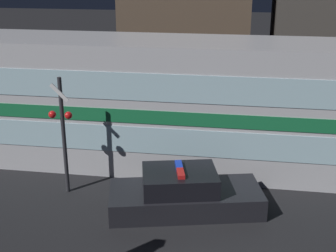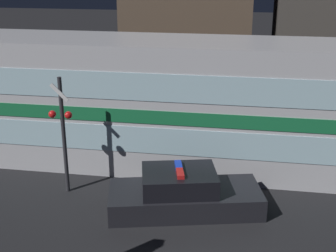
% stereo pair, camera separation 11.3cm
% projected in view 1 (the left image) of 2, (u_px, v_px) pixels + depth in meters
% --- Properties ---
extents(train, '(17.28, 3.08, 4.54)m').
position_uv_depth(train, '(153.00, 103.00, 16.65)').
color(train, silver).
rests_on(train, ground_plane).
extents(police_car, '(4.82, 2.84, 1.39)m').
position_uv_depth(police_car, '(184.00, 194.00, 13.95)').
color(police_car, black).
rests_on(police_car, ground_plane).
extents(crossing_signal_far, '(0.75, 0.31, 3.81)m').
position_uv_depth(crossing_signal_far, '(63.00, 129.00, 14.45)').
color(crossing_signal_far, '#2D2D33').
rests_on(crossing_signal_far, ground_plane).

